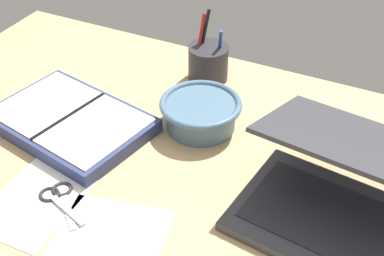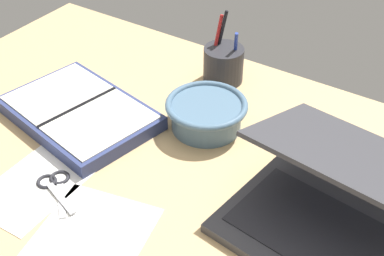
{
  "view_description": "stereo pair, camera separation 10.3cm",
  "coord_description": "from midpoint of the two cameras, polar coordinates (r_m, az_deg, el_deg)",
  "views": [
    {
      "loc": [
        35.8,
        -61.84,
        72.11
      ],
      "look_at": [
        0.37,
        10.98,
        9.0
      ],
      "focal_mm": 50.0,
      "sensor_mm": 36.0,
      "label": 1
    },
    {
      "loc": [
        44.72,
        -56.78,
        72.11
      ],
      "look_at": [
        0.37,
        10.98,
        9.0
      ],
      "focal_mm": 50.0,
      "sensor_mm": 36.0,
      "label": 2
    }
  ],
  "objects": [
    {
      "name": "pen_cup",
      "position": [
        1.28,
        5.68,
        6.74
      ],
      "size": [
        9.49,
        9.49,
        16.7
      ],
      "color": "#28282D",
      "rests_on": "desk_top"
    },
    {
      "name": "bowl",
      "position": [
        1.12,
        4.16,
        1.49
      ],
      "size": [
        17.39,
        17.39,
        6.47
      ],
      "color": "slate",
      "rests_on": "desk_top"
    },
    {
      "name": "paper_sheet_beside_planner",
      "position": [
        1.04,
        -12.97,
        -5.45
      ],
      "size": [
        15.37,
        25.79,
        0.16
      ],
      "primitive_type": "cube",
      "rotation": [
        0.0,
        0.0,
        0.03
      ],
      "color": "white",
      "rests_on": "desk_top"
    },
    {
      "name": "laptop",
      "position": [
        0.94,
        17.83,
        -8.29
      ],
      "size": [
        36.14,
        35.04,
        16.53
      ],
      "rotation": [
        0.0,
        0.0,
        -0.13
      ],
      "color": "#38383D",
      "rests_on": "desk_top"
    },
    {
      "name": "planner",
      "position": [
        1.17,
        -9.5,
        1.5
      ],
      "size": [
        36.09,
        28.13,
        3.55
      ],
      "rotation": [
        0.0,
        0.0,
        -0.2
      ],
      "color": "navy",
      "rests_on": "desk_top"
    },
    {
      "name": "paper_sheet_front",
      "position": [
        0.91,
        -8.45,
        -12.86
      ],
      "size": [
        23.46,
        29.43,
        0.16
      ],
      "primitive_type": "cube",
      "rotation": [
        0.0,
        0.0,
        0.21
      ],
      "color": "white",
      "rests_on": "desk_top"
    },
    {
      "name": "desk_top",
      "position": [
        1.01,
        -0.69,
        -6.84
      ],
      "size": [
        140.0,
        100.0,
        2.0
      ],
      "primitive_type": "cube",
      "color": "tan",
      "rests_on": "ground"
    },
    {
      "name": "scissors",
      "position": [
        1.02,
        -11.65,
        -6.01
      ],
      "size": [
        12.19,
        9.61,
        0.8
      ],
      "rotation": [
        0.0,
        0.0,
        -0.54
      ],
      "color": "#B7B7BC",
      "rests_on": "desk_top"
    }
  ]
}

